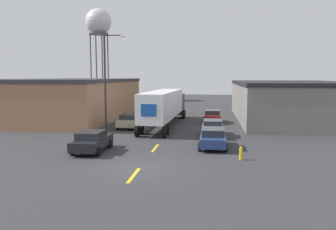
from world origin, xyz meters
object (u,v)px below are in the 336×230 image
(parked_car_right_far, at_px, (212,116))
(street_lamp, at_px, (107,77))
(parked_car_left_near, at_px, (92,141))
(water_tower, at_px, (98,23))
(parked_car_right_mid, at_px, (213,128))
(parked_car_right_near, at_px, (213,138))
(fire_hydrant, at_px, (241,153))
(semi_truck, at_px, (165,104))
(parked_car_left_far, at_px, (130,121))

(parked_car_right_far, xyz_separation_m, street_lamp, (-10.33, -7.20, 4.59))
(parked_car_left_near, relative_size, street_lamp, 0.45)
(parked_car_left_near, distance_m, water_tower, 55.14)
(parked_car_right_far, distance_m, parked_car_right_mid, 8.86)
(parked_car_right_near, distance_m, fire_hydrant, 3.88)
(parked_car_left_near, relative_size, water_tower, 0.21)
(parked_car_right_far, bearing_deg, semi_truck, -148.39)
(parked_car_right_mid, bearing_deg, street_lamp, 170.88)
(parked_car_right_mid, bearing_deg, parked_car_right_near, -90.00)
(parked_car_left_near, bearing_deg, fire_hydrant, -5.53)
(parked_car_right_far, distance_m, fire_hydrant, 17.30)
(parked_car_right_far, distance_m, street_lamp, 13.40)
(parked_car_right_near, bearing_deg, parked_car_right_far, 90.00)
(parked_car_right_mid, bearing_deg, parked_car_left_near, -139.63)
(street_lamp, bearing_deg, parked_car_left_near, -79.28)
(parked_car_right_far, xyz_separation_m, water_tower, (-25.38, 33.70, 16.44))
(parked_car_right_near, bearing_deg, parked_car_left_far, 135.09)
(parked_car_left_far, xyz_separation_m, water_tower, (-16.76, 38.89, 16.44))
(semi_truck, bearing_deg, parked_car_right_near, -61.81)
(semi_truck, height_order, water_tower, water_tower)
(parked_car_left_far, bearing_deg, semi_truck, 30.13)
(parked_car_right_mid, distance_m, parked_car_left_near, 11.32)
(fire_hydrant, bearing_deg, parked_car_right_near, 117.85)
(parked_car_right_mid, xyz_separation_m, street_lamp, (-10.33, 1.66, 4.59))
(parked_car_right_mid, xyz_separation_m, water_tower, (-25.38, 42.56, 16.44))
(parked_car_right_far, bearing_deg, parked_car_left_near, -118.04)
(fire_hydrant, bearing_deg, parked_car_right_mid, 102.22)
(parked_car_right_far, height_order, parked_car_left_near, same)
(street_lamp, height_order, fire_hydrant, street_lamp)
(semi_truck, relative_size, fire_hydrant, 18.63)
(semi_truck, height_order, fire_hydrant, semi_truck)
(parked_car_left_far, relative_size, water_tower, 0.21)
(fire_hydrant, bearing_deg, parked_car_right_far, 96.00)
(parked_car_right_near, height_order, parked_car_left_far, same)
(water_tower, bearing_deg, semi_truck, -61.28)
(semi_truck, relative_size, parked_car_left_near, 3.81)
(semi_truck, bearing_deg, street_lamp, -139.87)
(parked_car_left_far, distance_m, water_tower, 45.42)
(parked_car_left_far, height_order, parked_car_left_near, same)
(parked_car_right_far, bearing_deg, parked_car_left_far, -148.97)
(parked_car_right_near, relative_size, parked_car_left_near, 1.00)
(parked_car_left_far, xyz_separation_m, fire_hydrant, (10.43, -12.02, -0.35))
(parked_car_right_near, bearing_deg, semi_truck, 116.01)
(semi_truck, bearing_deg, parked_car_right_mid, -45.49)
(water_tower, bearing_deg, parked_car_left_near, -71.43)
(parked_car_left_far, bearing_deg, street_lamp, -130.15)
(parked_car_left_far, distance_m, street_lamp, 5.30)
(street_lamp, bearing_deg, water_tower, 110.21)
(parked_car_right_far, bearing_deg, parked_car_right_mid, -90.00)
(parked_car_left_near, height_order, street_lamp, street_lamp)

